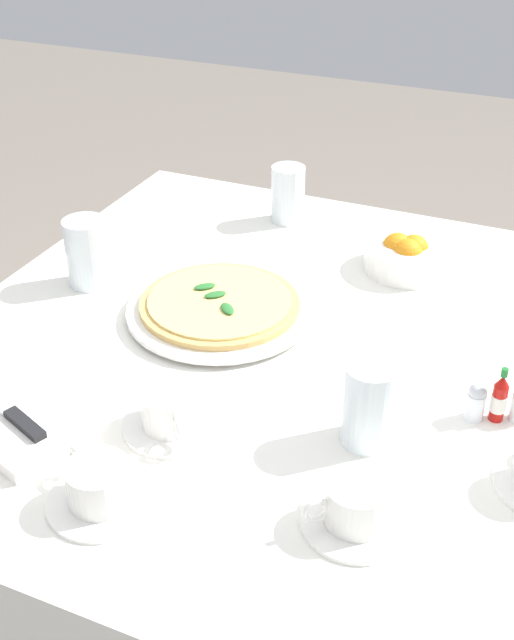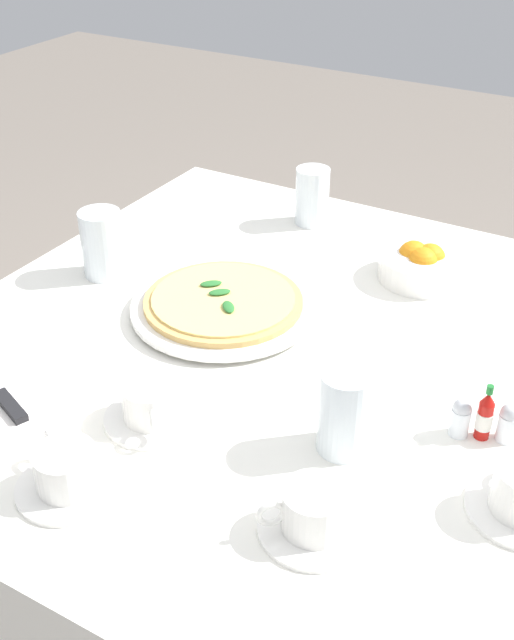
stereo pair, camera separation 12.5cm
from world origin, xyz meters
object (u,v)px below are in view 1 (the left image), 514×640
object	(u,v)px
water_glass_far_left	(369,409)
water_glass_back_corner	(88,257)
coffee_cup_right_edge	(356,506)
salt_shaker	(476,403)
coffee_cup_far_right	(170,412)
coffee_cup_near_right	(99,487)
citrus_bowl	(406,256)
water_glass_left_edge	(288,198)
hot_sauce_bottle	(499,399)
pizza_plate	(220,310)
napkin_folded	(8,417)
pizza	(220,303)
dinner_knife	(5,407)

from	to	relation	value
water_glass_far_left	water_glass_back_corner	bearing A→B (deg)	-20.26
coffee_cup_right_edge	salt_shaker	bearing A→B (deg)	-110.30
coffee_cup_right_edge	salt_shaker	xyz separation A→B (m)	(-0.09, -0.24, -0.00)
coffee_cup_far_right	water_glass_far_left	world-z (taller)	water_glass_far_left
coffee_cup_near_right	citrus_bowl	world-z (taller)	citrus_bowl
coffee_cup_right_edge	coffee_cup_far_right	xyz separation A→B (m)	(0.27, -0.07, -0.00)
water_glass_left_edge	coffee_cup_near_right	bearing A→B (deg)	95.79
hot_sauce_bottle	salt_shaker	bearing A→B (deg)	19.65
water_glass_far_left	coffee_cup_far_right	bearing A→B (deg)	17.94
water_glass_far_left	hot_sauce_bottle	world-z (taller)	water_glass_far_left
water_glass_back_corner	pizza_plate	bearing A→B (deg)	178.15
water_glass_left_edge	salt_shaker	size ratio (longest dim) A/B	2.00
coffee_cup_far_right	salt_shaker	xyz separation A→B (m)	(-0.37, -0.18, -0.00)
napkin_folded	hot_sauce_bottle	distance (m)	0.65
coffee_cup_far_right	hot_sauce_bottle	xyz separation A→B (m)	(-0.39, -0.19, 0.01)
pizza_plate	coffee_cup_far_right	size ratio (longest dim) A/B	2.32
pizza	hot_sauce_bottle	xyz separation A→B (m)	(-0.45, 0.09, 0.01)
water_glass_left_edge	napkin_folded	distance (m)	0.74
coffee_cup_far_right	water_glass_left_edge	xyz separation A→B (m)	(0.09, -0.66, 0.02)
coffee_cup_near_right	napkin_folded	xyz separation A→B (m)	(0.19, -0.08, -0.02)
water_glass_left_edge	water_glass_far_left	world-z (taller)	water_glass_far_left
pizza	hot_sauce_bottle	size ratio (longest dim) A/B	3.11
coffee_cup_far_right	hot_sauce_bottle	world-z (taller)	hot_sauce_bottle
pizza_plate	pizza	size ratio (longest dim) A/B	1.17
coffee_cup_right_edge	dinner_knife	world-z (taller)	coffee_cup_right_edge
coffee_cup_far_right	water_glass_left_edge	distance (m)	0.66
pizza_plate	coffee_cup_right_edge	xyz separation A→B (m)	(-0.34, 0.34, 0.02)
pizza_plate	coffee_cup_right_edge	world-z (taller)	coffee_cup_right_edge
water_glass_back_corner	salt_shaker	distance (m)	0.69
dinner_knife	salt_shaker	bearing A→B (deg)	-134.34
coffee_cup_near_right	coffee_cup_right_edge	xyz separation A→B (m)	(-0.29, -0.09, 0.00)
coffee_cup_right_edge	water_glass_left_edge	world-z (taller)	water_glass_left_edge
hot_sauce_bottle	coffee_cup_right_edge	bearing A→B (deg)	65.04
pizza	dinner_knife	xyz separation A→B (m)	(0.15, 0.35, -0.00)
pizza_plate	water_glass_left_edge	distance (m)	0.38
napkin_folded	water_glass_far_left	bearing A→B (deg)	-143.81
dinner_knife	coffee_cup_near_right	bearing A→B (deg)	-179.90
pizza	water_glass_back_corner	distance (m)	0.25
coffee_cup_far_right	citrus_bowl	xyz separation A→B (m)	(-0.18, -0.55, 0.00)
napkin_folded	dinner_knife	distance (m)	0.01
pizza_plate	coffee_cup_right_edge	size ratio (longest dim) A/B	2.32
coffee_cup_far_right	napkin_folded	world-z (taller)	coffee_cup_far_right
pizza_plate	pizza	xyz separation A→B (m)	(0.00, -0.00, 0.01)
water_glass_left_edge	hot_sauce_bottle	world-z (taller)	water_glass_left_edge
hot_sauce_bottle	pizza	bearing A→B (deg)	-11.02
water_glass_back_corner	citrus_bowl	bearing A→B (deg)	-151.46
pizza_plate	hot_sauce_bottle	xyz separation A→B (m)	(-0.45, 0.09, 0.02)
coffee_cup_near_right	coffee_cup_right_edge	bearing A→B (deg)	-162.71
water_glass_far_left	napkin_folded	xyz separation A→B (m)	(0.45, 0.16, -0.04)
pizza	water_glass_back_corner	size ratio (longest dim) A/B	2.17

